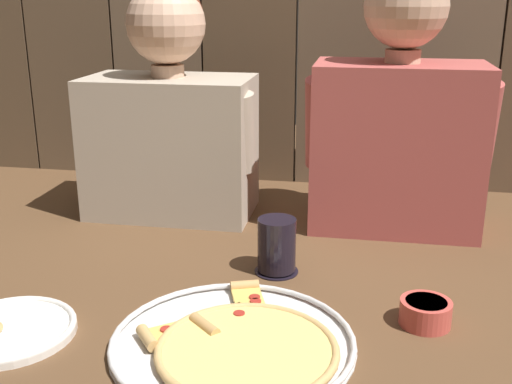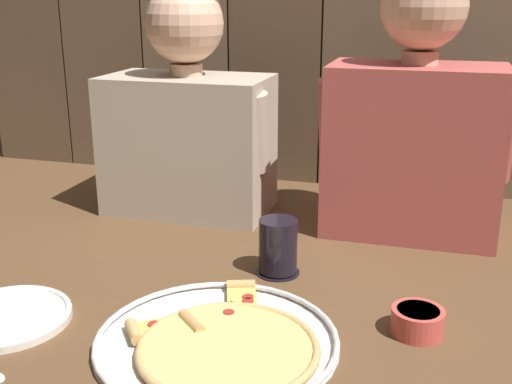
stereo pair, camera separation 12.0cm
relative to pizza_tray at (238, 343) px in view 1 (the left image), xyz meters
name	(u,v)px [view 1 (the left image)]	position (x,y,z in m)	size (l,w,h in m)	color
ground_plane	(245,301)	(-0.02, 0.16, -0.01)	(3.20, 3.20, 0.00)	brown
pizza_tray	(238,343)	(0.00, 0.00, 0.00)	(0.40, 0.40, 0.03)	silver
dinner_plate	(9,330)	(-0.38, -0.02, 0.00)	(0.22, 0.22, 0.03)	white
drinking_glass	(277,246)	(0.02, 0.30, 0.05)	(0.09, 0.09, 0.11)	black
dipping_bowl	(425,311)	(0.30, 0.13, 0.01)	(0.09, 0.09, 0.04)	#CC4C42
diner_left	(170,115)	(-0.30, 0.61, 0.24)	(0.44, 0.24, 0.57)	#B2A38E
diner_right	(399,113)	(0.26, 0.61, 0.27)	(0.43, 0.23, 0.62)	#AD4C47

